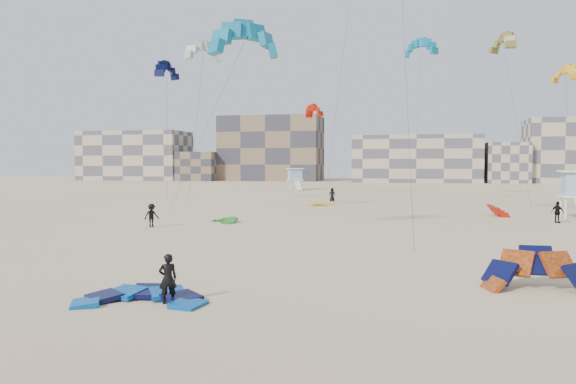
# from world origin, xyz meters

# --- Properties ---
(ground) EXTENTS (320.00, 320.00, 0.00)m
(ground) POSITION_xyz_m (0.00, 0.00, 0.00)
(ground) COLOR beige
(ground) RESTS_ON ground
(kite_ground_blue) EXTENTS (4.94, 5.12, 1.17)m
(kite_ground_blue) POSITION_xyz_m (-0.04, -1.94, 0.00)
(kite_ground_blue) COLOR #075CBB
(kite_ground_blue) RESTS_ON ground
(kite_ground_orange) EXTENTS (4.29, 4.25, 4.29)m
(kite_ground_orange) POSITION_xyz_m (14.35, 3.22, 0.00)
(kite_ground_orange) COLOR #D54C19
(kite_ground_orange) RESTS_ON ground
(kite_ground_green) EXTENTS (4.15, 4.13, 1.50)m
(kite_ground_green) POSITION_xyz_m (-6.11, 24.48, 0.00)
(kite_ground_green) COLOR #239322
(kite_ground_green) RESTS_ON ground
(kite_ground_red_far) EXTENTS (3.47, 3.31, 3.16)m
(kite_ground_red_far) POSITION_xyz_m (17.36, 35.74, 0.00)
(kite_ground_red_far) COLOR #E80906
(kite_ground_red_far) RESTS_ON ground
(kite_ground_yellow) EXTENTS (3.70, 3.80, 0.89)m
(kite_ground_yellow) POSITION_xyz_m (-1.02, 44.26, 0.00)
(kite_ground_yellow) COLOR orange
(kite_ground_yellow) RESTS_ON ground
(kitesurfer_main) EXTENTS (0.78, 0.72, 1.79)m
(kitesurfer_main) POSITION_xyz_m (0.97, -1.85, 0.89)
(kitesurfer_main) COLOR black
(kitesurfer_main) RESTS_ON ground
(kitesurfer_c) EXTENTS (1.29, 1.34, 1.84)m
(kitesurfer_c) POSITION_xyz_m (-10.45, 19.94, 0.92)
(kitesurfer_c) COLOR black
(kitesurfer_c) RESTS_ON ground
(kitesurfer_d) EXTENTS (1.09, 1.04, 1.81)m
(kitesurfer_d) POSITION_xyz_m (21.21, 30.08, 0.91)
(kitesurfer_d) COLOR black
(kitesurfer_d) RESTS_ON ground
(kitesurfer_e) EXTENTS (0.88, 0.58, 1.77)m
(kitesurfer_e) POSITION_xyz_m (-0.82, 51.63, 0.88)
(kitesurfer_e) COLOR black
(kitesurfer_e) RESTS_ON ground
(kite_fly_teal_a) EXTENTS (12.39, 11.36, 13.67)m
(kite_fly_teal_a) POSITION_xyz_m (-1.59, 15.89, 13.01)
(kite_fly_teal_a) COLOR #067CA7
(kite_fly_teal_a) RESTS_ON ground
(kite_fly_grey) EXTENTS (4.88, 4.87, 15.82)m
(kite_fly_grey) POSITION_xyz_m (-10.58, 31.62, 15.67)
(kite_fly_grey) COLOR silver
(kite_fly_grey) RESTS_ON ground
(kite_fly_olive) EXTENTS (4.48, 8.39, 16.92)m
(kite_fly_olive) POSITION_xyz_m (17.86, 38.65, 16.65)
(kite_fly_olive) COLOR olive
(kite_fly_olive) RESTS_ON ground
(kite_fly_yellow) EXTENTS (5.06, 5.02, 15.81)m
(kite_fly_yellow) POSITION_xyz_m (26.84, 52.28, 15.38)
(kite_fly_yellow) COLOR orange
(kite_fly_yellow) RESTS_ON ground
(kite_fly_navy) EXTENTS (4.29, 4.37, 16.28)m
(kite_fly_navy) POSITION_xyz_m (-19.79, 43.25, 16.00)
(kite_fly_navy) COLOR #080639
(kite_fly_navy) RESTS_ON ground
(kite_fly_teal_b) EXTENTS (5.74, 6.02, 20.88)m
(kite_fly_teal_b) POSITION_xyz_m (10.19, 59.07, 20.50)
(kite_fly_teal_b) COLOR #067CA7
(kite_fly_teal_b) RESTS_ON ground
(kite_fly_red) EXTENTS (5.18, 12.67, 13.21)m
(kite_fly_red) POSITION_xyz_m (-5.63, 65.22, 12.83)
(kite_fly_red) COLOR #E80906
(kite_fly_red) RESTS_ON ground
(lifeguard_tower_far) EXTENTS (3.77, 5.99, 4.01)m
(lifeguard_tower_far) POSITION_xyz_m (-11.94, 80.90, 1.99)
(lifeguard_tower_far) COLOR white
(lifeguard_tower_far) RESTS_ON ground
(condo_west_a) EXTENTS (30.00, 15.00, 14.00)m
(condo_west_a) POSITION_xyz_m (-70.00, 130.00, 7.00)
(condo_west_a) COLOR tan
(condo_west_a) RESTS_ON ground
(condo_west_b) EXTENTS (28.00, 14.00, 18.00)m
(condo_west_b) POSITION_xyz_m (-30.00, 134.00, 9.00)
(condo_west_b) COLOR #776048
(condo_west_b) RESTS_ON ground
(condo_mid) EXTENTS (32.00, 16.00, 12.00)m
(condo_mid) POSITION_xyz_m (10.00, 130.00, 6.00)
(condo_mid) COLOR tan
(condo_mid) RESTS_ON ground
(condo_fill_left) EXTENTS (12.00, 10.00, 8.00)m
(condo_fill_left) POSITION_xyz_m (-50.00, 128.00, 4.00)
(condo_fill_left) COLOR #776048
(condo_fill_left) RESTS_ON ground
(condo_fill_right) EXTENTS (10.00, 10.00, 10.00)m
(condo_fill_right) POSITION_xyz_m (32.00, 128.00, 5.00)
(condo_fill_right) COLOR tan
(condo_fill_right) RESTS_ON ground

